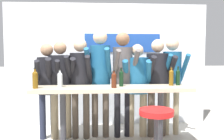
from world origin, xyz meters
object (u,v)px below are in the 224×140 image
at_px(person_far_left, 47,80).
at_px(person_left, 61,79).
at_px(wine_bottle_1, 35,79).
at_px(wine_bottle_5, 121,78).
at_px(wine_bottle_0, 171,77).
at_px(person_center, 100,71).
at_px(person_far_right, 158,77).
at_px(wine_bottle_2, 178,77).
at_px(person_center_right, 123,72).
at_px(bar_stool, 156,127).
at_px(wine_bottle_3, 60,79).
at_px(person_center_left, 80,77).
at_px(person_rightmost, 172,74).
at_px(tasting_table, 112,97).
at_px(wine_bottle_4, 114,80).
at_px(person_right, 137,81).

relative_size(person_far_left, person_left, 0.98).
height_order(wine_bottle_1, wine_bottle_5, wine_bottle_1).
bearing_deg(wine_bottle_0, person_far_left, 169.02).
xyz_separation_m(person_center, person_far_right, (0.99, -0.05, -0.12)).
height_order(wine_bottle_2, wine_bottle_5, wine_bottle_2).
bearing_deg(person_far_right, wine_bottle_5, -155.61).
height_order(person_center_right, person_far_right, person_center_right).
height_order(bar_stool, wine_bottle_3, wine_bottle_3).
relative_size(bar_stool, person_far_right, 0.43).
xyz_separation_m(wine_bottle_1, wine_bottle_2, (2.18, 0.18, -0.00)).
xyz_separation_m(bar_stool, person_left, (-1.37, 1.08, 0.52)).
distance_m(person_center_left, person_center, 0.35).
distance_m(person_far_right, person_rightmost, 0.29).
relative_size(person_center_left, wine_bottle_5, 5.84).
bearing_deg(wine_bottle_3, wine_bottle_5, 1.70).
bearing_deg(wine_bottle_5, person_left, 155.90).
height_order(person_far_left, wine_bottle_1, person_far_left).
bearing_deg(tasting_table, person_far_right, 28.45).
height_order(person_far_right, wine_bottle_2, person_far_right).
height_order(person_rightmost, wine_bottle_1, person_rightmost).
bearing_deg(wine_bottle_2, bar_stool, -126.50).
distance_m(person_rightmost, wine_bottle_0, 0.47).
relative_size(person_rightmost, wine_bottle_4, 6.61).
xyz_separation_m(person_right, wine_bottle_5, (-0.32, -0.43, 0.10)).
xyz_separation_m(person_far_left, wine_bottle_5, (1.19, -0.42, 0.07)).
xyz_separation_m(person_right, wine_bottle_1, (-1.60, -0.55, 0.10)).
bearing_deg(person_rightmost, tasting_table, -158.53).
bearing_deg(wine_bottle_2, person_right, 147.81).
relative_size(person_left, person_far_right, 0.98).
xyz_separation_m(person_right, wine_bottle_3, (-1.25, -0.46, 0.09)).
distance_m(person_far_left, wine_bottle_3, 0.53).
distance_m(person_left, wine_bottle_1, 0.63).
bearing_deg(person_center_left, person_far_left, -175.65).
bearing_deg(wine_bottle_5, wine_bottle_2, 3.88).
bearing_deg(bar_stool, person_left, 141.56).
xyz_separation_m(wine_bottle_3, wine_bottle_5, (0.93, 0.03, 0.01)).
distance_m(person_center, person_far_right, 0.99).
bearing_deg(wine_bottle_4, wine_bottle_0, 11.50).
bearing_deg(person_far_right, person_center, 170.55).
relative_size(person_left, person_center_right, 0.91).
distance_m(tasting_table, person_far_left, 1.17).
bearing_deg(person_far_right, tasting_table, -158.25).
relative_size(person_rightmost, wine_bottle_3, 6.41).
bearing_deg(wine_bottle_3, person_center_right, 24.34).
xyz_separation_m(wine_bottle_2, wine_bottle_5, (-0.91, -0.06, -0.00)).
relative_size(bar_stool, person_center, 0.40).
relative_size(person_center, person_right, 1.15).
distance_m(bar_stool, person_center_right, 1.29).
xyz_separation_m(person_left, person_far_right, (1.65, -0.03, 0.03)).
relative_size(person_center_left, person_center, 0.92).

